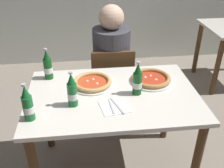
# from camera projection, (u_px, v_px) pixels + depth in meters

# --- Properties ---
(ground_plane) EXTENTS (8.00, 8.00, 0.00)m
(ground_plane) POSITION_uv_depth(u_px,v_px,m) (113.00, 168.00, 2.21)
(ground_plane) COLOR gray
(dining_table_main) EXTENTS (1.20, 0.80, 0.75)m
(dining_table_main) POSITION_uv_depth(u_px,v_px,m) (113.00, 107.00, 1.89)
(dining_table_main) COLOR silver
(dining_table_main) RESTS_ON ground_plane
(chair_behind_table) EXTENTS (0.41, 0.41, 0.85)m
(chair_behind_table) POSITION_uv_depth(u_px,v_px,m) (112.00, 83.00, 2.50)
(chair_behind_table) COLOR brown
(chair_behind_table) RESTS_ON ground_plane
(diner_seated) EXTENTS (0.34, 0.34, 1.21)m
(diner_seated) POSITION_uv_depth(u_px,v_px,m) (112.00, 71.00, 2.49)
(diner_seated) COLOR #2D3342
(diner_seated) RESTS_ON ground_plane
(pizza_margherita_near) EXTENTS (0.31, 0.31, 0.04)m
(pizza_margherita_near) POSITION_uv_depth(u_px,v_px,m) (92.00, 83.00, 1.92)
(pizza_margherita_near) COLOR white
(pizza_margherita_near) RESTS_ON dining_table_main
(pizza_marinara_far) EXTENTS (0.32, 0.32, 0.04)m
(pizza_marinara_far) POSITION_uv_depth(u_px,v_px,m) (151.00, 79.00, 1.97)
(pizza_marinara_far) COLOR white
(pizza_marinara_far) RESTS_ON dining_table_main
(beer_bottle_left) EXTENTS (0.07, 0.07, 0.25)m
(beer_bottle_left) POSITION_uv_depth(u_px,v_px,m) (72.00, 92.00, 1.66)
(beer_bottle_left) COLOR #196B2D
(beer_bottle_left) RESTS_ON dining_table_main
(beer_bottle_center) EXTENTS (0.07, 0.07, 0.25)m
(beer_bottle_center) POSITION_uv_depth(u_px,v_px,m) (28.00, 105.00, 1.54)
(beer_bottle_center) COLOR #196B2D
(beer_bottle_center) RESTS_ON dining_table_main
(beer_bottle_right) EXTENTS (0.07, 0.07, 0.25)m
(beer_bottle_right) POSITION_uv_depth(u_px,v_px,m) (48.00, 66.00, 1.97)
(beer_bottle_right) COLOR #14591E
(beer_bottle_right) RESTS_ON dining_table_main
(beer_bottle_extra) EXTENTS (0.07, 0.07, 0.25)m
(beer_bottle_extra) POSITION_uv_depth(u_px,v_px,m) (137.00, 81.00, 1.78)
(beer_bottle_extra) COLOR #14591E
(beer_bottle_extra) RESTS_ON dining_table_main
(napkin_with_cutlery) EXTENTS (0.21, 0.21, 0.01)m
(napkin_with_cutlery) POSITION_uv_depth(u_px,v_px,m) (115.00, 106.00, 1.70)
(napkin_with_cutlery) COLOR white
(napkin_with_cutlery) RESTS_ON dining_table_main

